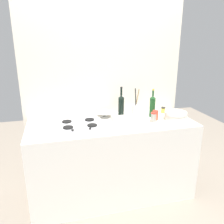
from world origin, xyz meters
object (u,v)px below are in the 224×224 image
stovetop_hob (79,125)px  mixing_bowl (105,114)px  condiment_jar_spare (163,110)px  utensil_crock (136,109)px  plate_stack (176,116)px  wine_bottle_leftmost (152,106)px  butter_dish (119,119)px  condiment_jar_rear (155,115)px  wine_bottle_mid_left (121,105)px  condiment_jar_front (154,117)px

stovetop_hob → mixing_bowl: bearing=34.6°
condiment_jar_spare → utensil_crock: bearing=175.3°
stovetop_hob → mixing_bowl: (0.32, 0.22, 0.02)m
plate_stack → mixing_bowl: plate_stack is taller
wine_bottle_leftmost → condiment_jar_spare: wine_bottle_leftmost is taller
butter_dish → utensil_crock: (0.29, 0.22, 0.03)m
mixing_bowl → condiment_jar_rear: size_ratio=2.01×
wine_bottle_mid_left → condiment_jar_front: wine_bottle_mid_left is taller
utensil_crock → condiment_jar_front: bearing=-74.3°
wine_bottle_leftmost → utensil_crock: size_ratio=1.03×
mixing_bowl → butter_dish: size_ratio=1.46×
butter_dish → condiment_jar_spare: size_ratio=2.06×
condiment_jar_front → condiment_jar_spare: condiment_jar_front is taller
plate_stack → wine_bottle_mid_left: size_ratio=0.73×
mixing_bowl → utensil_crock: utensil_crock is taller
stovetop_hob → wine_bottle_leftmost: 0.87m
stovetop_hob → wine_bottle_mid_left: 0.58m
plate_stack → stovetop_hob: bearing=176.0°
mixing_bowl → utensil_crock: (0.39, 0.01, 0.03)m
condiment_jar_rear → mixing_bowl: bearing=155.9°
plate_stack → mixing_bowl: size_ratio=1.17×
stovetop_hob → wine_bottle_mid_left: (0.52, 0.22, 0.12)m
plate_stack → butter_dish: 0.65m
condiment_jar_front → utensil_crock: bearing=105.7°
condiment_jar_front → wine_bottle_leftmost: bearing=70.9°
plate_stack → condiment_jar_spare: (-0.02, 0.27, -0.01)m
wine_bottle_mid_left → condiment_jar_front: (0.28, -0.30, -0.08)m
butter_dish → condiment_jar_front: 0.38m
wine_bottle_mid_left → condiment_jar_spare: 0.55m
wine_bottle_leftmost → condiment_jar_rear: 0.14m
wine_bottle_leftmost → condiment_jar_spare: bearing=27.7°
wine_bottle_leftmost → mixing_bowl: bearing=167.0°
utensil_crock → condiment_jar_rear: utensil_crock is taller
wine_bottle_mid_left → stovetop_hob: bearing=-157.3°
condiment_jar_front → condiment_jar_rear: 0.08m
wine_bottle_mid_left → condiment_jar_front: size_ratio=3.17×
condiment_jar_rear → stovetop_hob: bearing=178.9°
wine_bottle_leftmost → condiment_jar_spare: 0.24m
stovetop_hob → condiment_jar_front: condiment_jar_front is taller
wine_bottle_mid_left → condiment_jar_spare: (0.54, -0.02, -0.09)m
wine_bottle_mid_left → mixing_bowl: wine_bottle_mid_left is taller
butter_dish → utensil_crock: bearing=37.7°
stovetop_hob → utensil_crock: 0.75m
plate_stack → condiment_jar_front: bearing=-179.0°
utensil_crock → wine_bottle_leftmost: bearing=-41.6°
wine_bottle_mid_left → condiment_jar_spare: wine_bottle_mid_left is taller
condiment_jar_front → wine_bottle_mid_left: bearing=133.2°
butter_dish → utensil_crock: size_ratio=0.46×
plate_stack → wine_bottle_mid_left: bearing=152.1°
wine_bottle_mid_left → condiment_jar_spare: size_ratio=4.80×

